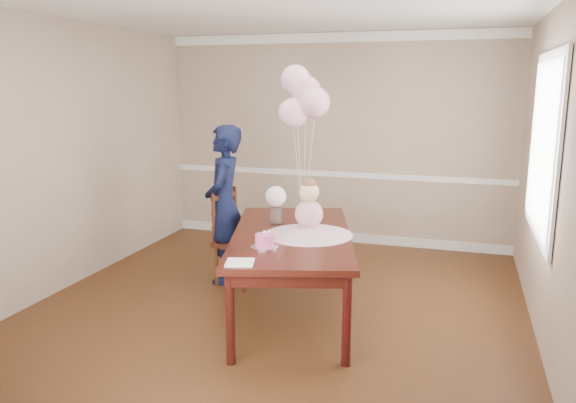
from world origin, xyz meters
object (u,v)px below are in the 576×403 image
Objects in this scene: birthday_cake at (265,240)px; dining_chair_seat at (240,243)px; woman at (224,204)px; dining_table_top at (291,236)px.

birthday_cake is 0.36× the size of dining_chair_seat.
woman is (-0.20, 0.06, 0.39)m from dining_chair_seat.
birthday_cake is at bearing -43.27° from dining_chair_seat.
dining_table_top is at bearing 42.40° from woman.
dining_chair_seat is 0.44m from woman.
dining_table_top is 0.51m from birthday_cake.
dining_table_top is at bearing -23.69° from dining_chair_seat.
dining_table_top is at bearing 81.53° from birthday_cake.
dining_table_top is 4.77× the size of dining_chair_seat.
birthday_cake is at bearing 24.42° from woman.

